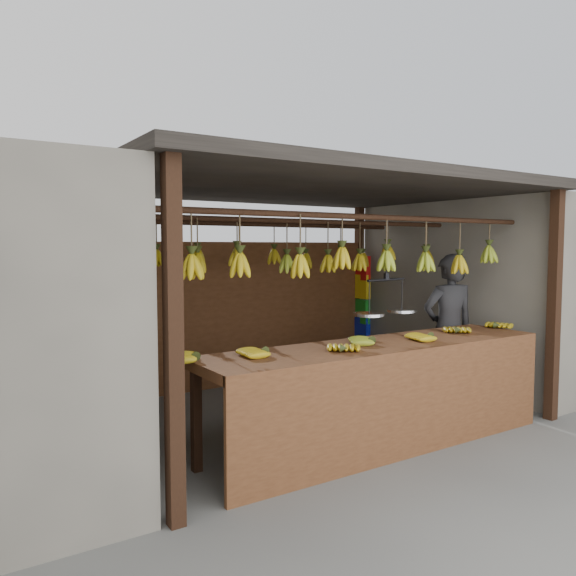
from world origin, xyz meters
TOP-DOWN VIEW (x-y plane):
  - ground at (0.00, 0.00)m, footprint 80.00×80.00m
  - stall at (0.00, 0.33)m, footprint 4.30×3.30m
  - neighbor_right at (3.60, 0.00)m, footprint 3.00×3.00m
  - counter at (0.04, -1.23)m, footprint 3.53×0.77m
  - hanging_bananas at (-0.00, 0.00)m, footprint 3.64×2.25m
  - balance_scale at (0.21, -1.00)m, footprint 0.71×0.32m
  - vendor at (1.50, -0.60)m, footprint 0.69×0.55m
  - bag_bundles at (1.94, 1.35)m, footprint 0.08×0.26m

SIDE VIEW (x-z plane):
  - ground at x=0.00m, z-range 0.00..0.00m
  - counter at x=0.04m, z-range 0.22..1.18m
  - vendor at x=1.50m, z-range 0.00..1.67m
  - bag_bundles at x=1.94m, z-range 0.39..1.61m
  - neighbor_right at x=3.60m, z-range 0.00..2.30m
  - balance_scale at x=0.21m, z-range 0.77..1.63m
  - hanging_bananas at x=0.00m, z-range 1.41..1.81m
  - stall at x=0.00m, z-range 0.77..3.17m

